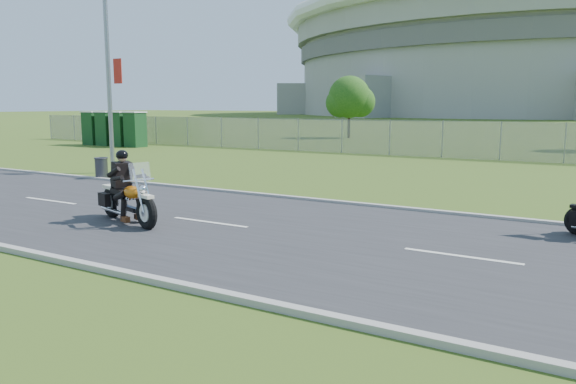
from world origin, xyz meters
The scene contains 14 objects.
ground centered at (0.00, 0.00, 0.00)m, with size 420.00×420.00×0.00m, color #3A531A.
road centered at (0.00, 0.00, 0.02)m, with size 120.00×8.00×0.04m, color #28282B.
curb_north centered at (0.00, 4.05, 0.05)m, with size 120.00×0.18×0.12m, color #9E9B93.
curb_south centered at (0.00, -4.05, 0.05)m, with size 120.00×0.18×0.12m, color #9E9B93.
fence centered at (-5.00, 20.00, 1.00)m, with size 60.00×0.03×2.00m, color gray.
stadium centered at (-20.00, 170.00, 15.58)m, with size 140.40×140.40×29.20m.
streetlight centered at (-11.98, 6.22, 5.64)m, with size 0.90×2.46×10.00m.
porta_toilet_a centered at (-22.00, 17.00, 1.15)m, with size 1.10×1.10×2.30m, color #133E19.
porta_toilet_b centered at (-23.40, 17.00, 1.15)m, with size 1.10×1.10×2.30m, color #133E19.
porta_toilet_c centered at (-24.80, 17.00, 1.15)m, with size 1.10×1.10×2.30m, color #133E19.
porta_toilet_d centered at (-26.20, 17.00, 1.15)m, with size 1.10×1.10×2.30m, color #133E19.
tree_fence_mid centered at (-13.95, 34.04, 3.30)m, with size 3.96×3.69×5.30m.
motorcycle_lead centered at (-3.72, -0.99, 0.56)m, with size 2.60×1.18×1.79m.
trash_can centered at (-10.73, 4.30, 0.41)m, with size 0.48×0.48×0.82m, color #303034.
Camera 1 is at (6.43, -10.42, 2.85)m, focal length 35.00 mm.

